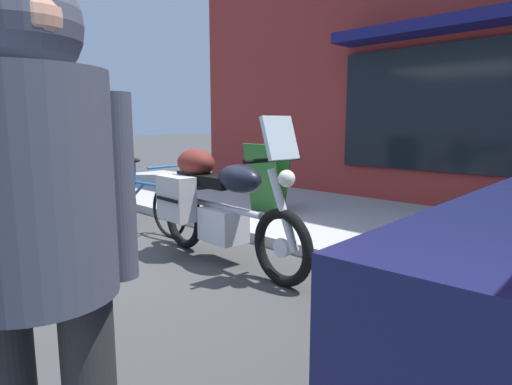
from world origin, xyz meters
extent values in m
plane|color=#3C3C3C|center=(0.00, 0.00, 0.00)|extent=(80.00, 80.00, 0.00)
torus|color=black|center=(1.48, 0.33, 0.33)|extent=(0.66, 0.13, 0.66)
cylinder|color=silver|center=(1.48, 0.33, 0.33)|extent=(0.16, 0.07, 0.16)
torus|color=black|center=(-0.03, 0.43, 0.33)|extent=(0.66, 0.13, 0.66)
cylinder|color=silver|center=(-0.03, 0.43, 0.33)|extent=(0.16, 0.07, 0.16)
cube|color=silver|center=(0.67, 0.38, 0.38)|extent=(0.46, 0.33, 0.32)
cylinder|color=silver|center=(0.72, 0.38, 0.55)|extent=(0.98, 0.12, 0.06)
ellipsoid|color=black|center=(0.92, 0.37, 0.85)|extent=(0.54, 0.31, 0.26)
cube|color=black|center=(0.50, 0.39, 0.79)|extent=(0.61, 0.28, 0.11)
cube|color=black|center=(0.17, 0.41, 0.77)|extent=(0.29, 0.24, 0.18)
cylinder|color=silver|center=(1.48, 0.33, 0.65)|extent=(0.35, 0.09, 0.67)
cylinder|color=black|center=(1.36, 0.34, 1.05)|extent=(0.08, 0.62, 0.04)
cube|color=silver|center=(1.44, 0.33, 1.23)|extent=(0.17, 0.33, 0.35)
sphere|color=#EAEACC|center=(1.52, 0.33, 0.91)|extent=(0.14, 0.14, 0.14)
cube|color=#AAAAAA|center=(0.21, 0.17, 0.61)|extent=(0.45, 0.23, 0.44)
cube|color=black|center=(0.21, 0.06, 0.61)|extent=(0.37, 0.04, 0.03)
ellipsoid|color=#591E19|center=(0.22, 0.41, 0.95)|extent=(0.50, 0.35, 0.28)
torus|color=black|center=(-0.50, 0.56, 0.32)|extent=(0.64, 0.06, 0.64)
torus|color=black|center=(-1.55, 0.52, 0.32)|extent=(0.64, 0.06, 0.64)
cylinder|color=#1E5999|center=(-1.02, 0.54, 0.60)|extent=(0.58, 0.06, 0.04)
cylinder|color=#1E5999|center=(-1.23, 0.53, 0.44)|extent=(0.45, 0.05, 0.33)
cylinder|color=#1E5999|center=(-1.21, 0.53, 0.72)|extent=(0.03, 0.03, 0.30)
ellipsoid|color=black|center=(-1.21, 0.53, 0.88)|extent=(0.22, 0.11, 0.06)
cylinder|color=#1E5999|center=(-0.55, 0.55, 0.84)|extent=(0.04, 0.48, 0.03)
cylinder|color=#474C5B|center=(2.65, -1.94, 1.19)|extent=(0.41, 0.41, 0.56)
sphere|color=#474C5B|center=(2.65, -1.94, 1.57)|extent=(0.28, 0.28, 0.28)
sphere|color=tan|center=(2.71, -1.93, 1.57)|extent=(0.17, 0.17, 0.17)
cylinder|color=#474C5B|center=(2.63, -1.71, 1.17)|extent=(0.10, 0.10, 0.53)
cube|color=#1E511E|center=(-0.29, 1.92, 0.60)|extent=(0.55, 0.20, 0.95)
cube|color=#1E511E|center=(-0.29, 2.14, 0.60)|extent=(0.55, 0.20, 0.95)
torus|color=black|center=(-2.14, 0.81, 0.33)|extent=(0.65, 0.15, 0.65)
torus|color=black|center=(-3.16, 0.63, 0.33)|extent=(0.65, 0.15, 0.65)
cylinder|color=#1E5999|center=(-2.65, 0.72, 0.61)|extent=(0.57, 0.13, 0.04)
cylinder|color=#1E5999|center=(-2.86, 0.68, 0.45)|extent=(0.44, 0.11, 0.33)
cylinder|color=#1E5999|center=(-2.84, 0.69, 0.73)|extent=(0.03, 0.03, 0.30)
ellipsoid|color=black|center=(-2.84, 0.69, 0.89)|extent=(0.23, 0.14, 0.06)
cylinder|color=#1E5999|center=(-2.19, 0.80, 0.85)|extent=(0.11, 0.48, 0.03)
camera|label=1|loc=(3.78, -2.30, 1.35)|focal=30.59mm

